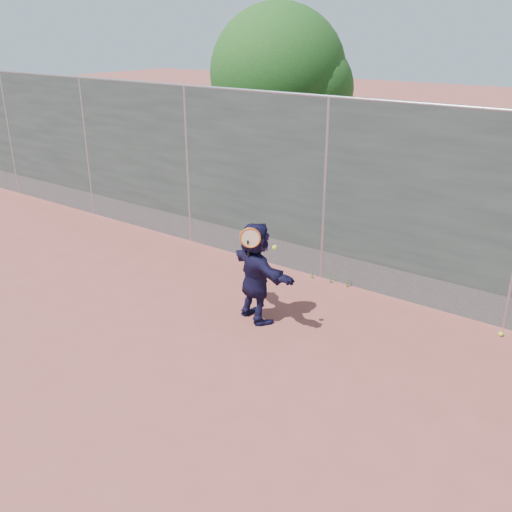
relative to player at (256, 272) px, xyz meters
The scene contains 7 objects.
ground 1.79m from the player, 89.65° to the right, with size 80.00×80.00×0.00m, color #9E4C42.
player is the anchor object (origin of this frame).
ball_ground 3.51m from the player, 27.74° to the left, with size 0.07×0.07×0.07m, color #B6E833.
fence 2.05m from the player, 89.70° to the left, with size 20.00×0.06×3.03m.
swing_action 0.61m from the player, 66.20° to the right, with size 0.57×0.17×0.51m.
tree_left 6.09m from the player, 119.96° to the left, with size 3.15×3.00×4.53m.
weed_clump 1.88m from the player, 80.16° to the left, with size 0.68×0.07×0.30m.
Camera 1 is at (4.40, -4.36, 3.99)m, focal length 40.00 mm.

